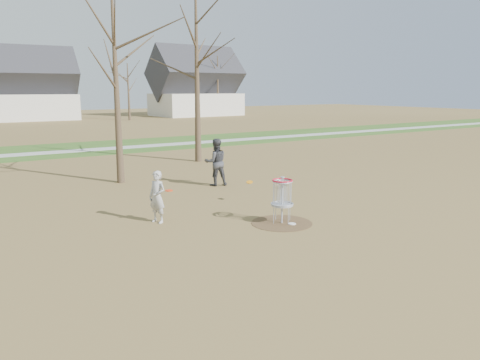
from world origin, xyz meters
The scene contains 11 objects.
ground centered at (0.00, 0.00, 0.00)m, with size 160.00×160.00×0.00m, color brown.
green_band centered at (0.00, 21.00, 0.01)m, with size 160.00×8.00×0.01m, color #2D5119.
footpath centered at (0.00, 20.00, 0.01)m, with size 160.00×1.50×0.01m, color #9E9E99.
dirt_circle centered at (0.00, 0.00, 0.01)m, with size 1.80×1.80×0.01m, color #47331E.
player_standing centered at (-3.04, 2.04, 0.77)m, with size 0.56×0.37×1.55m, color #ADADAD.
player_throwing centered at (1.09, 5.81, 0.96)m, with size 0.93×0.73×1.92m, color #38383D.
disc_grounded centered at (0.17, -0.27, 0.02)m, with size 0.22×0.22×0.02m, color white.
discs_in_play centered at (-1.00, 2.23, 0.85)m, with size 3.60×1.05×0.32m.
disc_golf_basket centered at (0.00, 0.00, 0.91)m, with size 0.64×0.64×1.35m.
bare_trees centered at (1.78, 35.79, 5.35)m, with size 52.62×44.98×9.00m.
houses_row centered at (4.32, 52.56, 3.52)m, with size 56.51×10.01×7.26m.
Camera 1 is at (-8.16, -10.51, 3.88)m, focal length 35.00 mm.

